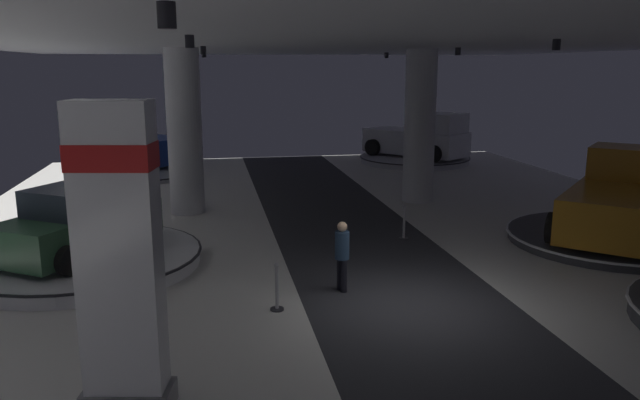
{
  "coord_description": "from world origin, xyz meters",
  "views": [
    {
      "loc": [
        -4.02,
        -11.47,
        4.9
      ],
      "look_at": [
        -1.14,
        4.26,
        1.4
      ],
      "focal_mm": 34.41,
      "sensor_mm": 36.0,
      "label": 1
    }
  ],
  "objects_px": {
    "column_left": "(185,132)",
    "display_platform_mid_right": "(610,238)",
    "column_right": "(420,127)",
    "display_platform_mid_left": "(83,259)",
    "display_platform_deep_right": "(414,159)",
    "display_platform_deep_left": "(137,172)",
    "pickup_truck_deep_left": "(130,151)",
    "pickup_truck_deep_right": "(420,139)",
    "display_car_mid_left": "(79,223)",
    "visitor_walking_near": "(342,252)",
    "brand_sign_pylon": "(119,258)",
    "pickup_truck_mid_right": "(616,200)"
  },
  "relations": [
    {
      "from": "display_platform_deep_left",
      "to": "display_car_mid_left",
      "type": "relative_size",
      "value": 1.26
    },
    {
      "from": "display_platform_deep_right",
      "to": "visitor_walking_near",
      "type": "xyz_separation_m",
      "value": [
        -7.73,
        -17.57,
        0.73
      ]
    },
    {
      "from": "pickup_truck_deep_right",
      "to": "display_platform_mid_left",
      "type": "xyz_separation_m",
      "value": [
        -13.93,
        -14.5,
        -1.05
      ]
    },
    {
      "from": "column_right",
      "to": "visitor_walking_near",
      "type": "xyz_separation_m",
      "value": [
        -4.77,
        -8.64,
        -1.84
      ]
    },
    {
      "from": "column_right",
      "to": "display_car_mid_left",
      "type": "xyz_separation_m",
      "value": [
        -10.79,
        -5.85,
        -1.62
      ]
    },
    {
      "from": "pickup_truck_deep_left",
      "to": "display_platform_mid_right",
      "type": "xyz_separation_m",
      "value": [
        14.59,
        -13.62,
        -1.01
      ]
    },
    {
      "from": "display_platform_deep_right",
      "to": "display_platform_mid_right",
      "type": "xyz_separation_m",
      "value": [
        0.56,
        -15.23,
        -0.03
      ]
    },
    {
      "from": "pickup_truck_mid_right",
      "to": "display_platform_mid_left",
      "type": "height_order",
      "value": "pickup_truck_mid_right"
    },
    {
      "from": "pickup_truck_deep_right",
      "to": "display_car_mid_left",
      "type": "height_order",
      "value": "pickup_truck_deep_right"
    },
    {
      "from": "brand_sign_pylon",
      "to": "display_platform_mid_right",
      "type": "bearing_deg",
      "value": 27.64
    },
    {
      "from": "display_platform_deep_right",
      "to": "column_right",
      "type": "bearing_deg",
      "value": -108.35
    },
    {
      "from": "display_platform_mid_left",
      "to": "visitor_walking_near",
      "type": "height_order",
      "value": "visitor_walking_near"
    },
    {
      "from": "pickup_truck_deep_left",
      "to": "pickup_truck_mid_right",
      "type": "xyz_separation_m",
      "value": [
        14.81,
        -13.39,
        0.04
      ]
    },
    {
      "from": "pickup_truck_deep_right",
      "to": "visitor_walking_near",
      "type": "distance_m",
      "value": 19.04
    },
    {
      "from": "column_left",
      "to": "display_platform_mid_right",
      "type": "xyz_separation_m",
      "value": [
        11.86,
        -5.99,
        -2.6
      ]
    },
    {
      "from": "pickup_truck_deep_right",
      "to": "pickup_truck_mid_right",
      "type": "relative_size",
      "value": 1.04
    },
    {
      "from": "display_platform_deep_right",
      "to": "display_platform_deep_left",
      "type": "bearing_deg",
      "value": -174.34
    },
    {
      "from": "column_right",
      "to": "pickup_truck_deep_right",
      "type": "height_order",
      "value": "column_right"
    },
    {
      "from": "display_platform_mid_left",
      "to": "display_car_mid_left",
      "type": "bearing_deg",
      "value": -122.59
    },
    {
      "from": "column_right",
      "to": "column_left",
      "type": "height_order",
      "value": "same"
    },
    {
      "from": "pickup_truck_deep_right",
      "to": "display_platform_mid_left",
      "type": "distance_m",
      "value": 20.13
    },
    {
      "from": "display_platform_deep_left",
      "to": "brand_sign_pylon",
      "type": "bearing_deg",
      "value": -84.36
    },
    {
      "from": "column_right",
      "to": "column_left",
      "type": "xyz_separation_m",
      "value": [
        -8.34,
        -0.31,
        0.0
      ]
    },
    {
      "from": "column_right",
      "to": "brand_sign_pylon",
      "type": "relative_size",
      "value": 1.23
    },
    {
      "from": "brand_sign_pylon",
      "to": "display_platform_deep_right",
      "type": "relative_size",
      "value": 0.79
    },
    {
      "from": "display_platform_deep_right",
      "to": "pickup_truck_deep_left",
      "type": "bearing_deg",
      "value": -173.43
    },
    {
      "from": "pickup_truck_deep_left",
      "to": "pickup_truck_deep_right",
      "type": "bearing_deg",
      "value": 5.46
    },
    {
      "from": "column_left",
      "to": "visitor_walking_near",
      "type": "height_order",
      "value": "column_left"
    },
    {
      "from": "pickup_truck_deep_right",
      "to": "column_right",
      "type": "bearing_deg",
      "value": -109.99
    },
    {
      "from": "pickup_truck_deep_right",
      "to": "visitor_walking_near",
      "type": "xyz_separation_m",
      "value": [
        -7.93,
        -17.31,
        -0.34
      ]
    },
    {
      "from": "brand_sign_pylon",
      "to": "display_car_mid_left",
      "type": "relative_size",
      "value": 0.99
    },
    {
      "from": "column_right",
      "to": "display_platform_mid_right",
      "type": "relative_size",
      "value": 0.97
    },
    {
      "from": "display_platform_mid_right",
      "to": "display_platform_mid_left",
      "type": "bearing_deg",
      "value": 178.07
    },
    {
      "from": "display_car_mid_left",
      "to": "visitor_walking_near",
      "type": "relative_size",
      "value": 2.84
    },
    {
      "from": "display_platform_mid_right",
      "to": "pickup_truck_mid_right",
      "type": "xyz_separation_m",
      "value": [
        0.22,
        0.23,
        1.05
      ]
    },
    {
      "from": "display_platform_deep_left",
      "to": "pickup_truck_deep_left",
      "type": "relative_size",
      "value": 1.05
    },
    {
      "from": "column_right",
      "to": "display_platform_deep_left",
      "type": "height_order",
      "value": "column_right"
    },
    {
      "from": "brand_sign_pylon",
      "to": "pickup_truck_mid_right",
      "type": "bearing_deg",
      "value": 28.05
    },
    {
      "from": "brand_sign_pylon",
      "to": "visitor_walking_near",
      "type": "relative_size",
      "value": 2.81
    },
    {
      "from": "pickup_truck_mid_right",
      "to": "brand_sign_pylon",
      "type": "bearing_deg",
      "value": -151.95
    },
    {
      "from": "display_platform_deep_left",
      "to": "column_left",
      "type": "bearing_deg",
      "value": -72.24
    },
    {
      "from": "column_right",
      "to": "display_platform_deep_left",
      "type": "distance_m",
      "value": 13.49
    },
    {
      "from": "brand_sign_pylon",
      "to": "column_left",
      "type": "bearing_deg",
      "value": 87.65
    },
    {
      "from": "brand_sign_pylon",
      "to": "visitor_walking_near",
      "type": "xyz_separation_m",
      "value": [
        4.08,
        4.14,
        -1.4
      ]
    },
    {
      "from": "pickup_truck_mid_right",
      "to": "display_platform_deep_right",
      "type": "bearing_deg",
      "value": 92.98
    },
    {
      "from": "brand_sign_pylon",
      "to": "pickup_truck_deep_left",
      "type": "bearing_deg",
      "value": 96.29
    },
    {
      "from": "display_platform_deep_left",
      "to": "display_platform_mid_left",
      "type": "height_order",
      "value": "display_platform_mid_left"
    },
    {
      "from": "pickup_truck_mid_right",
      "to": "display_platform_mid_left",
      "type": "distance_m",
      "value": 14.55
    },
    {
      "from": "pickup_truck_deep_left",
      "to": "pickup_truck_mid_right",
      "type": "bearing_deg",
      "value": -42.11
    },
    {
      "from": "display_platform_deep_left",
      "to": "display_platform_deep_right",
      "type": "xyz_separation_m",
      "value": [
        13.82,
        1.37,
        0.05
      ]
    }
  ]
}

